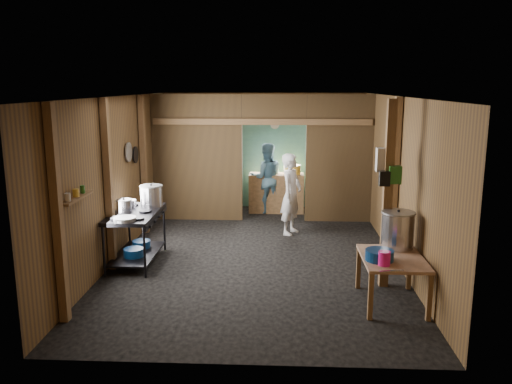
# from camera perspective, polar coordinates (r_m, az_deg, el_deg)

# --- Properties ---
(floor) EXTENTS (4.50, 7.00, 0.00)m
(floor) POSITION_cam_1_polar(r_m,az_deg,el_deg) (8.70, 0.06, -6.84)
(floor) COLOR black
(floor) RESTS_ON ground
(ceiling) EXTENTS (4.50, 7.00, 0.00)m
(ceiling) POSITION_cam_1_polar(r_m,az_deg,el_deg) (8.25, 0.07, 10.55)
(ceiling) COLOR #464341
(ceiling) RESTS_ON ground
(wall_back) EXTENTS (4.50, 0.00, 2.60)m
(wall_back) POSITION_cam_1_polar(r_m,az_deg,el_deg) (11.83, 0.87, 4.62)
(wall_back) COLOR brown
(wall_back) RESTS_ON ground
(wall_front) EXTENTS (4.50, 0.00, 2.60)m
(wall_front) POSITION_cam_1_polar(r_m,az_deg,el_deg) (4.98, -1.84, -5.54)
(wall_front) COLOR brown
(wall_front) RESTS_ON ground
(wall_left) EXTENTS (0.00, 7.00, 2.60)m
(wall_left) POSITION_cam_1_polar(r_m,az_deg,el_deg) (8.77, -14.78, 1.69)
(wall_left) COLOR brown
(wall_left) RESTS_ON ground
(wall_right) EXTENTS (0.00, 7.00, 2.60)m
(wall_right) POSITION_cam_1_polar(r_m,az_deg,el_deg) (8.57, 15.27, 1.43)
(wall_right) COLOR brown
(wall_right) RESTS_ON ground
(partition_left) EXTENTS (1.85, 0.10, 2.60)m
(partition_left) POSITION_cam_1_polar(r_m,az_deg,el_deg) (10.68, -6.51, 3.76)
(partition_left) COLOR brown
(partition_left) RESTS_ON floor
(partition_right) EXTENTS (1.35, 0.10, 2.60)m
(partition_right) POSITION_cam_1_polar(r_m,az_deg,el_deg) (10.61, 9.18, 3.63)
(partition_right) COLOR brown
(partition_right) RESTS_ON floor
(partition_header) EXTENTS (1.30, 0.10, 0.60)m
(partition_header) POSITION_cam_1_polar(r_m,az_deg,el_deg) (10.45, 2.03, 9.16)
(partition_header) COLOR brown
(partition_header) RESTS_ON wall_back
(turquoise_panel) EXTENTS (4.40, 0.06, 2.50)m
(turquoise_panel) POSITION_cam_1_polar(r_m,az_deg,el_deg) (11.78, 0.86, 4.35)
(turquoise_panel) COLOR #559D90
(turquoise_panel) RESTS_ON wall_back
(back_counter) EXTENTS (1.20, 0.50, 0.85)m
(back_counter) POSITION_cam_1_polar(r_m,az_deg,el_deg) (11.43, 2.26, -0.09)
(back_counter) COLOR #9D6B41
(back_counter) RESTS_ON floor
(wall_clock) EXTENTS (0.20, 0.03, 0.20)m
(wall_clock) POSITION_cam_1_polar(r_m,az_deg,el_deg) (11.67, 2.10, 7.48)
(wall_clock) COLOR beige
(wall_clock) RESTS_ON wall_back
(post_left_a) EXTENTS (0.10, 0.12, 2.60)m
(post_left_a) POSITION_cam_1_polar(r_m,az_deg,el_deg) (6.37, -21.13, -2.47)
(post_left_a) COLOR #9D6B41
(post_left_a) RESTS_ON floor
(post_left_b) EXTENTS (0.10, 0.12, 2.60)m
(post_left_b) POSITION_cam_1_polar(r_m,az_deg,el_deg) (8.00, -16.00, 0.68)
(post_left_b) COLOR #9D6B41
(post_left_b) RESTS_ON floor
(post_left_c) EXTENTS (0.10, 0.12, 2.60)m
(post_left_c) POSITION_cam_1_polar(r_m,az_deg,el_deg) (9.89, -12.33, 2.92)
(post_left_c) COLOR #9D6B41
(post_left_c) RESTS_ON floor
(post_right) EXTENTS (0.10, 0.12, 2.60)m
(post_right) POSITION_cam_1_polar(r_m,az_deg,el_deg) (8.36, 15.09, 1.19)
(post_right) COLOR #9D6B41
(post_right) RESTS_ON floor
(post_free) EXTENTS (0.12, 0.12, 2.60)m
(post_free) POSITION_cam_1_polar(r_m,az_deg,el_deg) (7.24, 14.35, -0.38)
(post_free) COLOR #9D6B41
(post_free) RESTS_ON floor
(cross_beam) EXTENTS (4.40, 0.12, 0.12)m
(cross_beam) POSITION_cam_1_polar(r_m,az_deg,el_deg) (10.42, 0.63, 7.79)
(cross_beam) COLOR #9D6B41
(cross_beam) RESTS_ON wall_left
(pan_lid_big) EXTENTS (0.03, 0.34, 0.34)m
(pan_lid_big) POSITION_cam_1_polar(r_m,az_deg,el_deg) (9.09, -13.91, 4.31)
(pan_lid_big) COLOR gray
(pan_lid_big) RESTS_ON wall_left
(pan_lid_small) EXTENTS (0.03, 0.30, 0.30)m
(pan_lid_small) POSITION_cam_1_polar(r_m,az_deg,el_deg) (9.48, -13.20, 4.04)
(pan_lid_small) COLOR black
(pan_lid_small) RESTS_ON wall_left
(wall_shelf) EXTENTS (0.14, 0.80, 0.03)m
(wall_shelf) POSITION_cam_1_polar(r_m,az_deg,el_deg) (6.78, -19.28, -0.63)
(wall_shelf) COLOR #9D6B41
(wall_shelf) RESTS_ON wall_left
(jar_white) EXTENTS (0.07, 0.07, 0.10)m
(jar_white) POSITION_cam_1_polar(r_m,az_deg,el_deg) (6.54, -20.13, -0.54)
(jar_white) COLOR beige
(jar_white) RESTS_ON wall_shelf
(jar_yellow) EXTENTS (0.08, 0.08, 0.10)m
(jar_yellow) POSITION_cam_1_polar(r_m,az_deg,el_deg) (6.77, -19.32, -0.09)
(jar_yellow) COLOR yellow
(jar_yellow) RESTS_ON wall_shelf
(jar_green) EXTENTS (0.06, 0.06, 0.10)m
(jar_green) POSITION_cam_1_polar(r_m,az_deg,el_deg) (6.97, -18.65, 0.28)
(jar_green) COLOR #266A21
(jar_green) RESTS_ON wall_shelf
(bag_white) EXTENTS (0.22, 0.15, 0.32)m
(bag_white) POSITION_cam_1_polar(r_m,az_deg,el_deg) (7.23, 14.03, 3.48)
(bag_white) COLOR beige
(bag_white) RESTS_ON post_free
(bag_green) EXTENTS (0.16, 0.12, 0.24)m
(bag_green) POSITION_cam_1_polar(r_m,az_deg,el_deg) (7.14, 15.12, 1.87)
(bag_green) COLOR #266A21
(bag_green) RESTS_ON post_free
(bag_black) EXTENTS (0.14, 0.10, 0.20)m
(bag_black) POSITION_cam_1_polar(r_m,az_deg,el_deg) (7.10, 14.03, 1.46)
(bag_black) COLOR black
(bag_black) RESTS_ON post_free
(gas_range) EXTENTS (0.72, 1.41, 0.83)m
(gas_range) POSITION_cam_1_polar(r_m,az_deg,el_deg) (8.37, -13.12, -4.93)
(gas_range) COLOR black
(gas_range) RESTS_ON floor
(prep_table) EXTENTS (0.77, 1.06, 0.63)m
(prep_table) POSITION_cam_1_polar(r_m,az_deg,el_deg) (6.95, 14.76, -9.42)
(prep_table) COLOR tan
(prep_table) RESTS_ON floor
(stove_pot_large) EXTENTS (0.46, 0.46, 0.37)m
(stove_pot_large) POSITION_cam_1_polar(r_m,az_deg,el_deg) (8.55, -11.50, -0.49)
(stove_pot_large) COLOR #B8B7C1
(stove_pot_large) RESTS_ON gas_range
(stove_pot_med) EXTENTS (0.28, 0.28, 0.22)m
(stove_pot_med) POSITION_cam_1_polar(r_m,az_deg,el_deg) (8.30, -14.40, -1.53)
(stove_pot_med) COLOR #B8B7C1
(stove_pot_med) RESTS_ON gas_range
(stove_saucepan) EXTENTS (0.19, 0.19, 0.11)m
(stove_saucepan) POSITION_cam_1_polar(r_m,az_deg,el_deg) (8.64, -13.70, -1.21)
(stove_saucepan) COLOR #B8B7C1
(stove_saucepan) RESTS_ON gas_range
(frying_pan) EXTENTS (0.45, 0.61, 0.07)m
(frying_pan) POSITION_cam_1_polar(r_m,az_deg,el_deg) (7.77, -14.32, -2.91)
(frying_pan) COLOR gray
(frying_pan) RESTS_ON gas_range
(blue_tub_front) EXTENTS (0.31, 0.31, 0.13)m
(blue_tub_front) POSITION_cam_1_polar(r_m,az_deg,el_deg) (8.27, -13.38, -6.53)
(blue_tub_front) COLOR navy
(blue_tub_front) RESTS_ON gas_range
(blue_tub_back) EXTENTS (0.29, 0.29, 0.12)m
(blue_tub_back) POSITION_cam_1_polar(r_m,az_deg,el_deg) (8.68, -12.57, -5.64)
(blue_tub_back) COLOR navy
(blue_tub_back) RESTS_ON gas_range
(stock_pot) EXTENTS (0.49, 0.49, 0.52)m
(stock_pot) POSITION_cam_1_polar(r_m,az_deg,el_deg) (7.17, 15.39, -4.12)
(stock_pot) COLOR #B8B7C1
(stock_pot) RESTS_ON prep_table
(wash_basin) EXTENTS (0.45, 0.45, 0.13)m
(wash_basin) POSITION_cam_1_polar(r_m,az_deg,el_deg) (6.66, 13.51, -6.81)
(wash_basin) COLOR navy
(wash_basin) RESTS_ON prep_table
(pink_bucket) EXTENTS (0.16, 0.16, 0.17)m
(pink_bucket) POSITION_cam_1_polar(r_m,az_deg,el_deg) (6.49, 14.02, -7.14)
(pink_bucket) COLOR #DC167F
(pink_bucket) RESTS_ON prep_table
(knife) EXTENTS (0.30, 0.09, 0.01)m
(knife) POSITION_cam_1_polar(r_m,az_deg,el_deg) (6.34, 14.77, -8.43)
(knife) COLOR #B8B7C1
(knife) RESTS_ON prep_table
(yellow_tub) EXTENTS (0.37, 0.37, 0.20)m
(yellow_tub) POSITION_cam_1_polar(r_m,az_deg,el_deg) (11.34, 4.04, 2.50)
(yellow_tub) COLOR yellow
(yellow_tub) RESTS_ON back_counter
(red_cup) EXTENTS (0.13, 0.13, 0.16)m
(red_cup) POSITION_cam_1_polar(r_m,az_deg,el_deg) (11.34, 1.21, 2.41)
(red_cup) COLOR #A23500
(red_cup) RESTS_ON back_counter
(cook) EXTENTS (0.56, 0.66, 1.53)m
(cook) POSITION_cam_1_polar(r_m,az_deg,el_deg) (9.68, 3.92, -0.23)
(cook) COLOR white
(cook) RESTS_ON floor
(worker_back) EXTENTS (0.85, 0.72, 1.54)m
(worker_back) POSITION_cam_1_polar(r_m,az_deg,el_deg) (11.30, 1.15, 1.56)
(worker_back) COLOR teal
(worker_back) RESTS_ON floor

